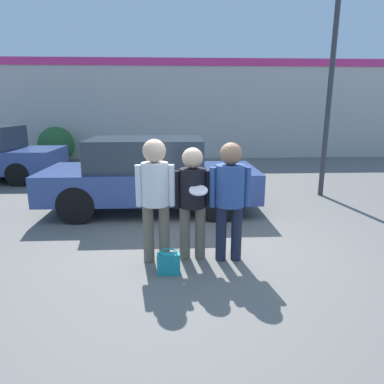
{
  "coord_description": "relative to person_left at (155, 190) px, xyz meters",
  "views": [
    {
      "loc": [
        -0.52,
        -4.83,
        2.13
      ],
      "look_at": [
        -0.29,
        -0.08,
        0.95
      ],
      "focal_mm": 32.0,
      "sensor_mm": 36.0,
      "label": 1
    }
  ],
  "objects": [
    {
      "name": "street_lamp",
      "position": [
        4.13,
        3.61,
        3.04
      ],
      "size": [
        1.47,
        0.35,
        6.73
      ],
      "color": "#38383D",
      "rests_on": "ground"
    },
    {
      "name": "person_right",
      "position": [
        1.02,
        0.01,
        -0.03
      ],
      "size": [
        0.57,
        0.4,
        1.68
      ],
      "color": "#1E2338",
      "rests_on": "ground"
    },
    {
      "name": "shrub",
      "position": [
        -4.45,
        9.32,
        -0.34
      ],
      "size": [
        1.4,
        1.4,
        1.4
      ],
      "color": "#285B2D",
      "rests_on": "ground"
    },
    {
      "name": "parked_car_near",
      "position": [
        -0.26,
        2.54,
        -0.27
      ],
      "size": [
        4.37,
        1.84,
        1.52
      ],
      "color": "#334784",
      "rests_on": "ground"
    },
    {
      "name": "ground_plane",
      "position": [
        0.8,
        0.31,
        -1.04
      ],
      "size": [
        56.0,
        56.0,
        0.0
      ],
      "primitive_type": "plane",
      "color": "#66635E"
    },
    {
      "name": "storefront_building",
      "position": [
        0.8,
        10.21,
        1.03
      ],
      "size": [
        24.0,
        0.22,
        4.08
      ],
      "color": "beige",
      "rests_on": "ground"
    },
    {
      "name": "handbag",
      "position": [
        0.18,
        -0.39,
        -0.89
      ],
      "size": [
        0.3,
        0.23,
        0.31
      ],
      "color": "teal",
      "rests_on": "ground"
    },
    {
      "name": "person_middle_with_frisbee",
      "position": [
        0.51,
        0.09,
        -0.09
      ],
      "size": [
        0.53,
        0.55,
        1.61
      ],
      "color": "#665B4C",
      "rests_on": "ground"
    },
    {
      "name": "person_left",
      "position": [
        0.0,
        0.0,
        0.0
      ],
      "size": [
        0.53,
        0.36,
        1.73
      ],
      "color": "#665B4C",
      "rests_on": "ground"
    }
  ]
}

